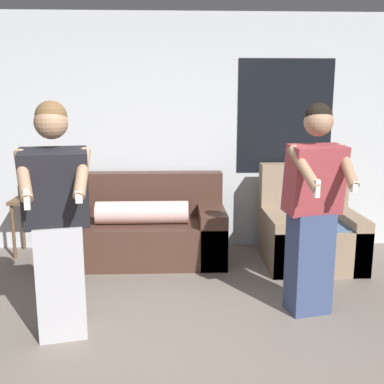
% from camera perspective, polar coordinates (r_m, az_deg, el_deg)
% --- Properties ---
extents(wall_back, '(6.38, 0.07, 2.70)m').
position_cam_1_polar(wall_back, '(5.26, -1.24, 7.42)').
color(wall_back, silver).
rests_on(wall_back, ground_plane).
extents(couch, '(1.77, 0.85, 0.93)m').
position_cam_1_polar(couch, '(5.00, -6.15, -4.81)').
color(couch, '#472D23').
rests_on(couch, ground_plane).
extents(armchair, '(0.98, 0.91, 1.04)m').
position_cam_1_polar(armchair, '(5.04, 14.63, -4.99)').
color(armchair, '#937A60').
rests_on(armchair, ground_plane).
extents(side_table, '(0.51, 0.39, 0.80)m').
position_cam_1_polar(side_table, '(5.37, -19.24, -1.92)').
color(side_table, brown).
rests_on(side_table, ground_plane).
extents(person_left, '(0.51, 0.56, 1.73)m').
position_cam_1_polar(person_left, '(3.33, -16.72, -3.78)').
color(person_left, '#B2B2B7').
rests_on(person_left, ground_plane).
extents(person_right, '(0.50, 0.55, 1.71)m').
position_cam_1_polar(person_right, '(3.71, 15.11, -2.23)').
color(person_right, '#384770').
rests_on(person_right, ground_plane).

